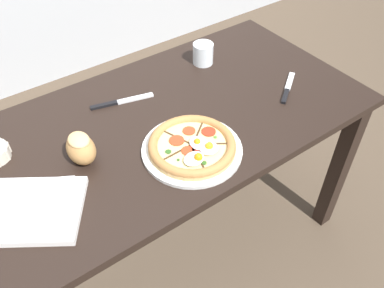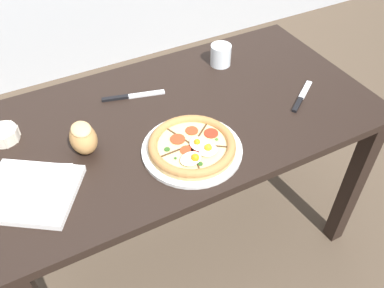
# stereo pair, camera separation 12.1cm
# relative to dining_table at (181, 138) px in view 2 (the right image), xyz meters

# --- Properties ---
(ground_plane) EXTENTS (12.00, 12.00, 0.00)m
(ground_plane) POSITION_rel_dining_table_xyz_m (0.00, 0.00, -0.62)
(ground_plane) COLOR brown
(dining_table) EXTENTS (1.33, 0.72, 0.73)m
(dining_table) POSITION_rel_dining_table_xyz_m (0.00, 0.00, 0.00)
(dining_table) COLOR black
(dining_table) RESTS_ON ground_plane
(pizza) EXTENTS (0.31, 0.31, 0.05)m
(pizza) POSITION_rel_dining_table_xyz_m (-0.05, -0.18, 0.13)
(pizza) COLOR white
(pizza) RESTS_ON dining_table
(ramekin_bowl) EXTENTS (0.10, 0.10, 0.04)m
(ramekin_bowl) POSITION_rel_dining_table_xyz_m (-0.54, 0.14, 0.13)
(ramekin_bowl) COLOR silver
(ramekin_bowl) RESTS_ON dining_table
(napkin_folded) EXTENTS (0.32, 0.31, 0.04)m
(napkin_folded) POSITION_rel_dining_table_xyz_m (-0.52, -0.12, 0.13)
(napkin_folded) COLOR white
(napkin_folded) RESTS_ON dining_table
(bread_piece_near) EXTENTS (0.08, 0.11, 0.10)m
(bread_piece_near) POSITION_rel_dining_table_xyz_m (-0.33, -0.02, 0.16)
(bread_piece_near) COLOR #B27F47
(bread_piece_near) RESTS_ON dining_table
(knife_main) EXTENTS (0.17, 0.13, 0.01)m
(knife_main) POSITION_rel_dining_table_xyz_m (0.42, -0.12, 0.11)
(knife_main) COLOR silver
(knife_main) RESTS_ON dining_table
(knife_spare) EXTENTS (0.22, 0.07, 0.01)m
(knife_spare) POSITION_rel_dining_table_xyz_m (-0.11, 0.16, 0.11)
(knife_spare) COLOR silver
(knife_spare) RESTS_ON dining_table
(water_glass) EXTENTS (0.08, 0.08, 0.08)m
(water_glass) POSITION_rel_dining_table_xyz_m (0.27, 0.20, 0.15)
(water_glass) COLOR white
(water_glass) RESTS_ON dining_table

